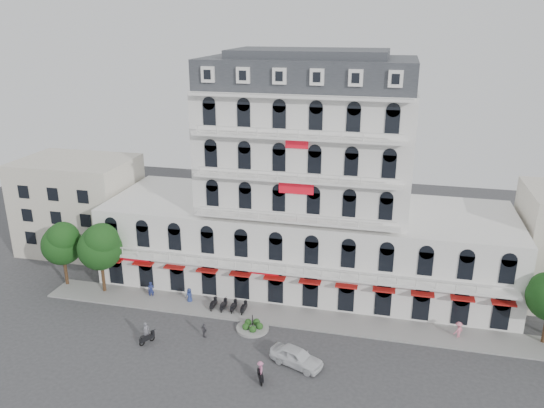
% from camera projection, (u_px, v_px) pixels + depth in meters
% --- Properties ---
extents(ground, '(120.00, 120.00, 0.00)m').
position_uv_depth(ground, '(268.00, 371.00, 45.56)').
color(ground, '#38383A').
rests_on(ground, ground).
extents(sidewalk, '(53.00, 4.00, 0.16)m').
position_uv_depth(sidewalk, '(289.00, 317.00, 53.80)').
color(sidewalk, gray).
rests_on(sidewalk, ground).
extents(main_building, '(45.00, 15.00, 25.80)m').
position_uv_depth(main_building, '(306.00, 197.00, 58.83)').
color(main_building, silver).
rests_on(main_building, ground).
extents(flank_building_west, '(14.00, 10.00, 12.00)m').
position_uv_depth(flank_building_west, '(80.00, 205.00, 68.54)').
color(flank_building_west, beige).
rests_on(flank_building_west, ground).
extents(traffic_island, '(3.20, 3.20, 1.60)m').
position_uv_depth(traffic_island, '(253.00, 327.00, 51.65)').
color(traffic_island, gray).
rests_on(traffic_island, ground).
extents(parked_scooter_row, '(4.40, 1.80, 1.10)m').
position_uv_depth(parked_scooter_row, '(229.00, 311.00, 55.04)').
color(parked_scooter_row, black).
rests_on(parked_scooter_row, ground).
extents(tree_west_outer, '(4.50, 4.48, 7.76)m').
position_uv_depth(tree_west_outer, '(62.00, 242.00, 58.66)').
color(tree_west_outer, '#382314').
rests_on(tree_west_outer, ground).
extents(tree_west_inner, '(4.76, 4.76, 8.25)m').
position_uv_depth(tree_west_inner, '(100.00, 245.00, 56.99)').
color(tree_west_inner, '#382314').
rests_on(tree_west_inner, ground).
extents(parked_car, '(5.19, 3.52, 1.64)m').
position_uv_depth(parked_car, '(296.00, 357.00, 46.15)').
color(parked_car, white).
rests_on(parked_car, ground).
extents(rider_west, '(1.06, 1.53, 2.19)m').
position_uv_depth(rider_west, '(147.00, 334.00, 49.19)').
color(rider_west, black).
rests_on(rider_west, ground).
extents(rider_center, '(0.91, 1.61, 1.93)m').
position_uv_depth(rider_center, '(260.00, 371.00, 43.98)').
color(rider_center, black).
rests_on(rider_center, ground).
extents(pedestrian_left, '(0.91, 0.70, 1.66)m').
position_uv_depth(pedestrian_left, '(189.00, 295.00, 56.41)').
color(pedestrian_left, navy).
rests_on(pedestrian_left, ground).
extents(pedestrian_mid, '(0.95, 0.78, 1.51)m').
position_uv_depth(pedestrian_mid, '(204.00, 330.00, 50.22)').
color(pedestrian_mid, '#514F56').
rests_on(pedestrian_mid, ground).
extents(pedestrian_right, '(1.26, 1.24, 1.74)m').
position_uv_depth(pedestrian_right, '(458.00, 330.00, 50.00)').
color(pedestrian_right, pink).
rests_on(pedestrian_right, ground).
extents(pedestrian_far, '(0.80, 0.67, 1.86)m').
position_uv_depth(pedestrian_far, '(151.00, 290.00, 57.35)').
color(pedestrian_far, navy).
rests_on(pedestrian_far, ground).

